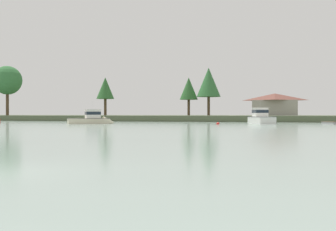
{
  "coord_description": "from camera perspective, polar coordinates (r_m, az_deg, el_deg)",
  "views": [
    {
      "loc": [
        7.76,
        -9.06,
        1.63
      ],
      "look_at": [
        -6.6,
        42.0,
        1.4
      ],
      "focal_mm": 42.94,
      "sensor_mm": 36.0,
      "label": 1
    }
  ],
  "objects": [
    {
      "name": "shore_tree_inland_c",
      "position": [
        99.73,
        -8.9,
        3.82
      ],
      "size": [
        4.31,
        4.31,
        9.36
      ],
      "color": "brown",
      "rests_on": "far_shore_bank"
    },
    {
      "name": "far_shore_bank",
      "position": [
        101.27,
        11.32,
        -0.34
      ],
      "size": [
        194.86,
        42.63,
        1.22
      ],
      "primitive_type": "cube",
      "color": "#4C563D",
      "rests_on": "ground"
    },
    {
      "name": "shore_tree_far_left",
      "position": [
        100.08,
        5.79,
        4.69
      ],
      "size": [
        5.9,
        5.9,
        11.84
      ],
      "color": "brown",
      "rests_on": "far_shore_bank"
    },
    {
      "name": "cottage_behind_trees",
      "position": [
        101.68,
        14.92,
        1.58
      ],
      "size": [
        11.3,
        8.07,
        5.39
      ],
      "color": "#9E998E",
      "rests_on": "far_shore_bank"
    },
    {
      "name": "dinghy_grey",
      "position": [
        68.19,
        22.14,
        -1.02
      ],
      "size": [
        2.77,
        3.76,
        0.56
      ],
      "color": "gray",
      "rests_on": "ground"
    },
    {
      "name": "cruiser_white",
      "position": [
        69.86,
        12.89,
        -0.61
      ],
      "size": [
        5.33,
        9.73,
        4.58
      ],
      "color": "white",
      "rests_on": "ground"
    },
    {
      "name": "shore_tree_right_mid",
      "position": [
        101.55,
        2.96,
        3.8
      ],
      "size": [
        4.56,
        4.56,
        9.57
      ],
      "color": "brown",
      "rests_on": "far_shore_bank"
    },
    {
      "name": "mooring_buoy_red",
      "position": [
        62.27,
        7.1,
        -1.18
      ],
      "size": [
        0.48,
        0.48,
        0.53
      ],
      "color": "red",
      "rests_on": "ground"
    },
    {
      "name": "shore_tree_far_right",
      "position": [
        111.34,
        -21.85,
        4.64
      ],
      "size": [
        7.36,
        7.36,
        12.71
      ],
      "color": "brown",
      "rests_on": "far_shore_bank"
    },
    {
      "name": "cruiser_cream",
      "position": [
        66.35,
        -10.49,
        -0.71
      ],
      "size": [
        7.46,
        6.29,
        4.6
      ],
      "color": "beige",
      "rests_on": "ground"
    }
  ]
}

